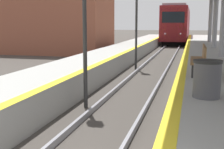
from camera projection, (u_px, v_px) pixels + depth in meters
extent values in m
cube|color=black|center=(177.00, 39.00, 41.41)|extent=(2.37, 18.39, 0.55)
cube|color=maroon|center=(178.00, 23.00, 41.06)|extent=(2.79, 20.44, 3.66)
cube|color=yellow|center=(173.00, 24.00, 31.37)|extent=(2.74, 0.16, 3.58)
cube|color=black|center=(173.00, 17.00, 31.21)|extent=(2.23, 0.06, 1.10)
cube|color=slate|center=(178.00, 8.00, 40.73)|extent=(2.37, 19.41, 0.24)
sphere|color=white|center=(165.00, 34.00, 31.67)|extent=(0.18, 0.18, 0.18)
sphere|color=white|center=(180.00, 34.00, 31.30)|extent=(0.18, 0.18, 0.18)
cylinder|color=#2D2D2D|center=(85.00, 44.00, 9.08)|extent=(0.12, 0.12, 3.80)
cylinder|color=#2D2D2D|center=(136.00, 34.00, 16.53)|extent=(0.12, 0.12, 3.80)
cylinder|color=#99999E|center=(224.00, 17.00, 14.58)|extent=(0.31, 0.31, 3.75)
cylinder|color=#99999E|center=(215.00, 18.00, 20.24)|extent=(0.31, 0.31, 3.75)
cylinder|color=#99999E|center=(210.00, 19.00, 25.90)|extent=(0.31, 0.31, 3.75)
cylinder|color=#4C4C51|center=(207.00, 80.00, 6.81)|extent=(0.59, 0.59, 0.77)
cylinder|color=#262626|center=(208.00, 61.00, 6.74)|extent=(0.62, 0.62, 0.06)
cube|color=brown|center=(198.00, 60.00, 9.87)|extent=(0.44, 1.84, 0.08)
cube|color=brown|center=(204.00, 52.00, 9.78)|extent=(0.06, 1.84, 0.44)
cube|color=#262628|center=(198.00, 71.00, 9.21)|extent=(0.35, 0.08, 0.40)
cube|color=#262628|center=(197.00, 65.00, 10.61)|extent=(0.35, 0.08, 0.40)
cube|color=brown|center=(45.00, 20.00, 26.11)|extent=(10.68, 5.64, 5.43)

